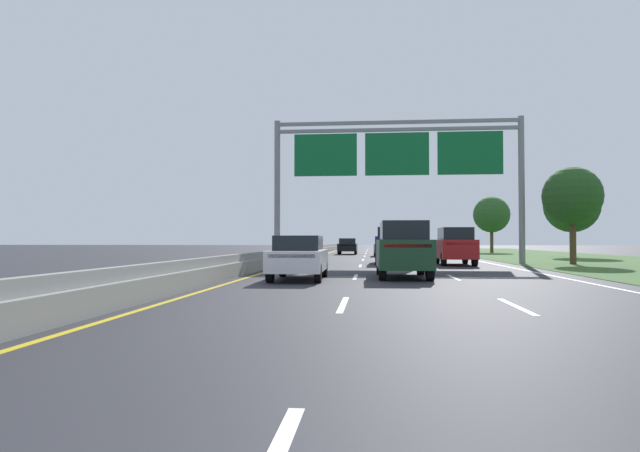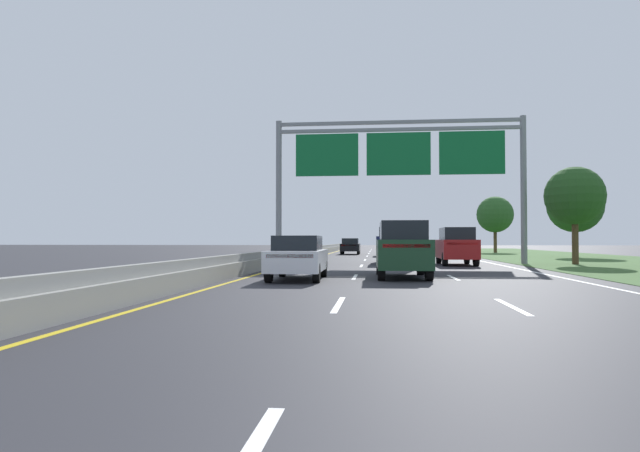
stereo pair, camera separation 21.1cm
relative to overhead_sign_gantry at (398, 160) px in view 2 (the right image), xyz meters
name	(u,v)px [view 2 (the right image)]	position (x,y,z in m)	size (l,w,h in m)	color
ground_plane	(392,261)	(-0.30, 3.18, -6.26)	(220.00, 220.00, 0.00)	#2B2B30
lane_striping	(392,262)	(-0.30, 2.72, -6.25)	(11.96, 106.00, 0.01)	white
grass_verge_right	(614,262)	(13.65, 3.18, -6.25)	(14.00, 110.00, 0.02)	#3D602D
median_barrier_concrete	(293,256)	(-6.90, 3.18, -5.90)	(0.60, 110.00, 0.85)	gray
overhead_sign_gantry	(398,160)	(0.00, 0.00, 0.00)	(15.06, 0.42, 8.80)	gray
pickup_truck_navy	(394,246)	(-0.31, -0.35, -5.18)	(2.07, 5.43, 2.20)	#161E47
car_grey_centre_lane_sedan	(387,247)	(-0.43, 14.16, -5.44)	(1.88, 4.42, 1.57)	slate
car_black_left_lane_sedan	(350,246)	(-3.89, 20.46, -5.44)	(1.83, 4.40, 1.57)	black
car_darkgreen_centre_lane_suv	(402,248)	(-0.35, -12.50, -5.16)	(1.97, 4.73, 2.11)	#193D23
car_white_left_lane_sedan	(298,257)	(-4.12, -13.93, -5.44)	(1.90, 4.43, 1.57)	silver
car_red_right_lane_suv	(456,246)	(3.17, -1.71, -5.16)	(1.93, 4.71, 2.11)	maroon
roadside_tree_mid	(575,196)	(10.02, -0.57, -2.32)	(3.35, 3.35, 5.63)	#4C3823
roadside_tree_far	(575,205)	(14.65, 12.77, -2.04)	(4.40, 4.40, 6.42)	#4C3823
roadside_tree_distant	(495,215)	(11.65, 28.69, -2.05)	(3.98, 3.98, 6.21)	#4C3823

